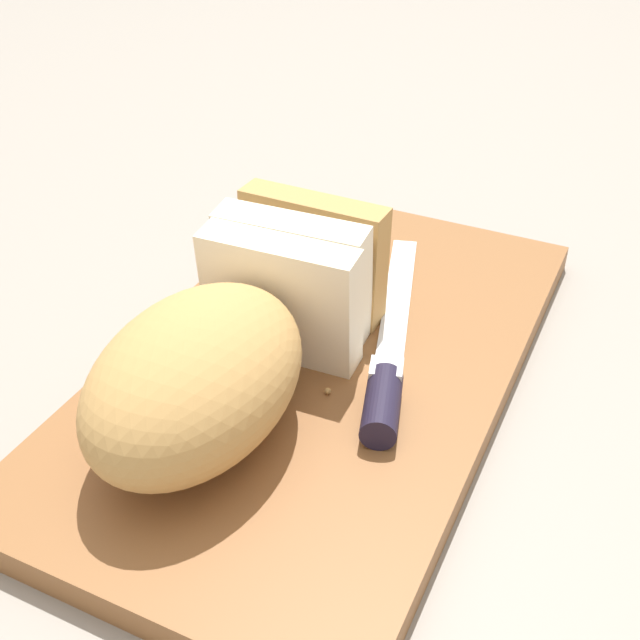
% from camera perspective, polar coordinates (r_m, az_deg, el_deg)
% --- Properties ---
extents(ground_plane, '(3.00, 3.00, 0.00)m').
position_cam_1_polar(ground_plane, '(0.58, -0.00, -4.11)').
color(ground_plane, gray).
extents(cutting_board, '(0.46, 0.26, 0.02)m').
position_cam_1_polar(cutting_board, '(0.57, -0.00, -3.30)').
color(cutting_board, brown).
rests_on(cutting_board, ground_plane).
extents(bread_loaf, '(0.26, 0.12, 0.09)m').
position_cam_1_polar(bread_loaf, '(0.51, -6.31, -1.64)').
color(bread_loaf, tan).
rests_on(bread_loaf, cutting_board).
extents(bread_knife, '(0.25, 0.10, 0.02)m').
position_cam_1_polar(bread_knife, '(0.54, 4.72, -3.89)').
color(bread_knife, silver).
rests_on(bread_knife, cutting_board).
extents(crumb_near_knife, '(0.01, 0.01, 0.01)m').
position_cam_1_polar(crumb_near_knife, '(0.52, 3.58, -5.87)').
color(crumb_near_knife, tan).
rests_on(crumb_near_knife, cutting_board).
extents(crumb_near_loaf, '(0.00, 0.00, 0.00)m').
position_cam_1_polar(crumb_near_loaf, '(0.53, 0.55, -5.06)').
color(crumb_near_loaf, tan).
rests_on(crumb_near_loaf, cutting_board).
extents(crumb_stray_left, '(0.01, 0.01, 0.01)m').
position_cam_1_polar(crumb_stray_left, '(0.53, -5.12, -5.59)').
color(crumb_stray_left, tan).
rests_on(crumb_stray_left, cutting_board).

